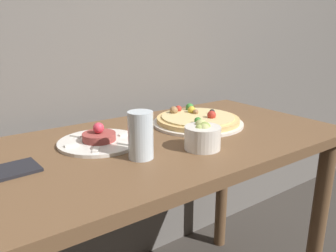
# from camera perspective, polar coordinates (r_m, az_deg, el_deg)

# --- Properties ---
(dining_table) EXTENTS (1.28, 0.65, 0.79)m
(dining_table) POSITION_cam_1_polar(r_m,az_deg,el_deg) (1.10, -1.85, -8.54)
(dining_table) COLOR brown
(dining_table) RESTS_ON ground_plane
(pizza_plate) EXTENTS (0.34, 0.34, 0.06)m
(pizza_plate) POSITION_cam_1_polar(r_m,az_deg,el_deg) (1.23, 5.16, 1.06)
(pizza_plate) COLOR silver
(pizza_plate) RESTS_ON dining_table
(tartare_plate) EXTENTS (0.25, 0.25, 0.07)m
(tartare_plate) POSITION_cam_1_polar(r_m,az_deg,el_deg) (1.04, -11.88, -2.39)
(tartare_plate) COLOR silver
(tartare_plate) RESTS_ON dining_table
(small_bowl) EXTENTS (0.11, 0.11, 0.08)m
(small_bowl) POSITION_cam_1_polar(r_m,az_deg,el_deg) (0.97, 6.03, -1.68)
(small_bowl) COLOR silver
(small_bowl) RESTS_ON dining_table
(drinking_glass) EXTENTS (0.07, 0.07, 0.13)m
(drinking_glass) POSITION_cam_1_polar(r_m,az_deg,el_deg) (0.89, -4.78, -1.60)
(drinking_glass) COLOR silver
(drinking_glass) RESTS_ON dining_table
(napkin) EXTENTS (0.17, 0.11, 0.01)m
(napkin) POSITION_cam_1_polar(r_m,az_deg,el_deg) (0.91, -26.75, -7.17)
(napkin) COLOR black
(napkin) RESTS_ON dining_table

